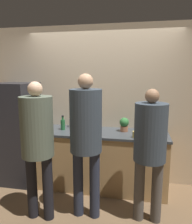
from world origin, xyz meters
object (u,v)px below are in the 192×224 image
Objects in this scene: person_center at (86,132)px; bottle_clear at (153,131)px; refrigerator at (16,132)px; bottle_green at (63,124)px; fruit_bowl at (88,128)px; utensil_crock at (73,123)px; potted_plant at (124,124)px; cup_yellow at (135,134)px; person_left at (37,138)px; bottle_amber at (150,129)px; person_right at (150,143)px.

bottle_clear is at bearing 36.18° from person_center.
bottle_green is (0.83, 0.01, 0.18)m from refrigerator.
person_center reaches higher than fruit_bowl.
utensil_crock is 0.88m from potted_plant.
fruit_bowl is 0.76m from cup_yellow.
bottle_green is 1.41m from bottle_clear.
utensil_crock is at bearing 144.77° from fruit_bowl.
person_center is (0.57, 0.15, 0.06)m from person_left.
bottle_clear is at bearing -6.44° from bottle_green.
bottle_amber is at bearing 44.90° from person_center.
refrigerator reaches higher than potted_plant.
bottle_clear is 0.49m from potted_plant.
bottle_amber is at bearing 1.21° from bottle_green.
person_center is 19.87× the size of cup_yellow.
bottle_clear is 0.19m from bottle_amber.
person_left is 1.59m from bottle_clear.
person_right is at bearing -36.31° from utensil_crock.
person_right is at bearing -17.52° from refrigerator.
utensil_crock is at bearing 172.40° from potted_plant.
bottle_amber is 0.32m from cup_yellow.
fruit_bowl is 0.40m from utensil_crock.
utensil_crock is 1.14m from cup_yellow.
bottle_clear is at bearing -30.67° from potted_plant.
person_left is 0.95× the size of person_center.
bottle_green reaches higher than potted_plant.
person_center is 0.77m from fruit_bowl.
person_left is 7.39× the size of bottle_green.
person_center is at bearing -143.82° from bottle_clear.
potted_plant is at bearing -7.60° from utensil_crock.
person_left is at bearing -115.05° from fruit_bowl.
person_right reaches higher than bottle_clear.
person_left is at bearing -164.77° from person_center.
bottle_green is (-0.01, 0.92, -0.05)m from person_left.
utensil_crock reaches higher than bottle_amber.
refrigerator is 1.62m from person_center.
bottle_clear is 0.25m from cup_yellow.
person_left reaches higher than refrigerator.
person_center is 7.28× the size of bottle_clear.
utensil_crock is 1.32× the size of bottle_green.
bottle_amber is at bearing 49.60° from cup_yellow.
person_right reaches higher than bottle_amber.
person_left is at bearing -170.84° from person_right.
refrigerator reaches higher than bottle_green.
refrigerator reaches higher than utensil_crock.
bottle_amber is (0.79, 0.79, -0.13)m from person_center.
bottle_green is 0.94× the size of bottle_clear.
person_right is at bearing -27.59° from bottle_green.
bottle_clear is 1.14× the size of potted_plant.
person_center reaches higher than bottle_green.
person_right is 1.51m from bottle_green.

